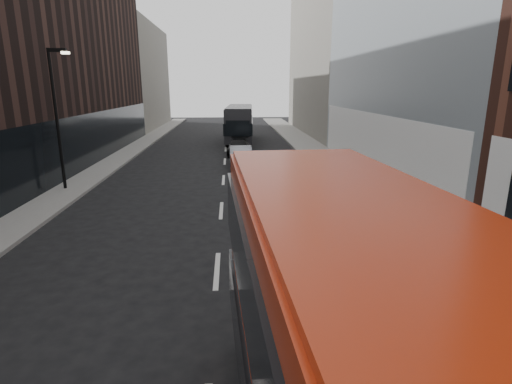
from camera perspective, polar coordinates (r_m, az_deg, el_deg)
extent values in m
cube|color=slate|center=(29.35, 10.33, 4.26)|extent=(3.00, 80.00, 0.15)
cube|color=slate|center=(29.74, -20.15, 3.72)|extent=(2.00, 80.00, 0.15)
cube|color=#979CA0|center=(26.83, 22.74, 23.78)|extent=(5.00, 22.00, 20.00)
cube|color=silver|center=(25.76, 16.21, 6.57)|extent=(0.35, 21.00, 3.80)
cube|color=slate|center=(48.43, 10.12, 18.95)|extent=(5.00, 24.00, 18.00)
cube|color=black|center=(35.16, -24.55, 16.26)|extent=(5.00, 24.00, 14.00)
cube|color=slate|center=(56.32, -16.48, 15.43)|extent=(5.00, 20.00, 13.00)
cylinder|color=black|center=(22.84, -26.55, 9.06)|extent=(0.16, 0.16, 7.00)
cube|color=black|center=(22.69, -26.61, 17.67)|extent=(0.90, 0.15, 0.18)
cube|color=#FFF2CC|center=(22.54, -25.59, 17.51)|extent=(0.35, 0.22, 0.12)
cube|color=black|center=(3.56, 22.61, -23.13)|extent=(2.99, 10.41, 1.02)
cube|color=black|center=(8.49, 4.54, -10.06)|extent=(1.98, 0.19, 1.30)
cube|color=#9E2209|center=(3.10, 24.29, -9.54)|extent=(2.76, 9.94, 0.12)
cylinder|color=black|center=(7.50, -1.08, -25.68)|extent=(0.33, 0.94, 0.93)
cylinder|color=black|center=(7.91, 15.11, -23.79)|extent=(0.33, 0.94, 0.93)
cube|color=black|center=(40.20, -2.35, 9.90)|extent=(2.99, 10.79, 3.01)
cube|color=black|center=(40.21, -2.35, 9.62)|extent=(3.11, 10.84, 1.07)
cube|color=black|center=(34.86, -2.61, 9.06)|extent=(2.06, 0.19, 1.36)
cube|color=black|center=(45.55, -2.14, 10.42)|extent=(2.06, 0.19, 1.36)
cube|color=black|center=(40.10, -2.37, 12.08)|extent=(2.87, 10.36, 0.12)
cylinder|color=black|center=(43.78, -3.60, 8.43)|extent=(0.34, 0.98, 0.97)
cylinder|color=black|center=(43.72, -0.79, 8.45)|extent=(0.34, 0.98, 0.97)
cylinder|color=black|center=(37.01, -4.14, 7.25)|extent=(0.34, 0.98, 0.97)
cylinder|color=black|center=(36.94, -0.82, 7.28)|extent=(0.34, 0.98, 0.97)
imported|color=black|center=(18.74, 0.40, 0.24)|extent=(1.68, 3.71, 1.24)
imported|color=#92949A|center=(27.34, -2.20, 5.06)|extent=(1.58, 4.31, 1.41)
imported|color=black|center=(32.33, -2.48, 6.44)|extent=(2.01, 4.43, 1.26)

